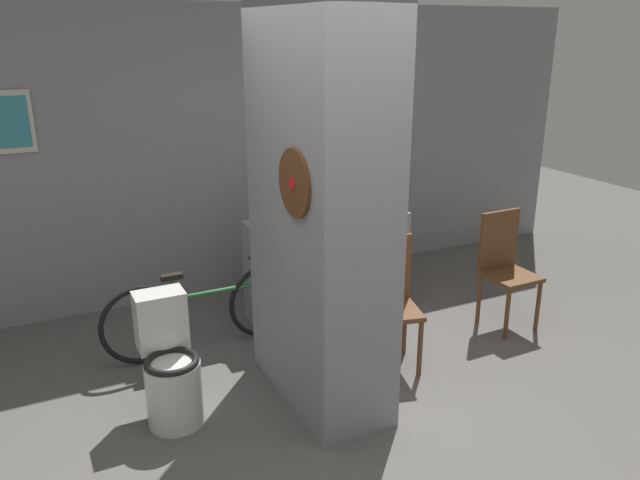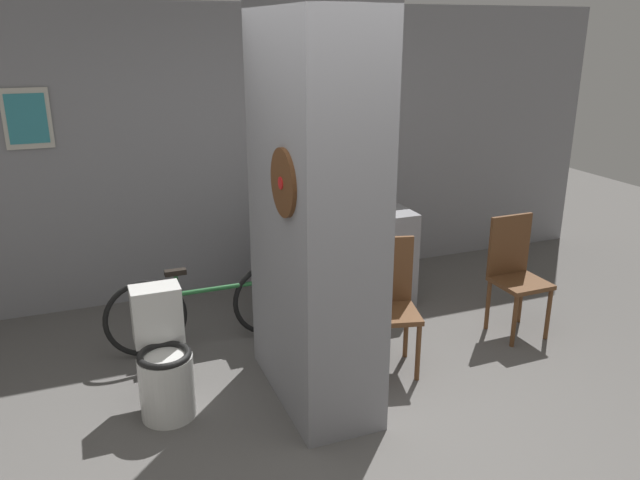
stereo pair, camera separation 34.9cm
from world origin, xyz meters
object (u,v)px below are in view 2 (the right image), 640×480
at_px(chair_near_pillar, 389,299).
at_px(bicycle, 211,307).
at_px(toilet, 164,363).
at_px(chair_by_doorway, 515,271).
at_px(bottle_tall, 328,208).

relative_size(chair_near_pillar, bicycle, 0.60).
relative_size(toilet, chair_by_doorway, 0.83).
height_order(chair_by_doorway, bicycle, chair_by_doorway).
bearing_deg(chair_near_pillar, bottle_tall, 108.86).
relative_size(chair_near_pillar, chair_by_doorway, 1.00).
height_order(toilet, bottle_tall, bottle_tall).
bearing_deg(toilet, bottle_tall, 32.50).
relative_size(bicycle, bottle_tall, 6.41).
bearing_deg(toilet, chair_near_pillar, -0.12).
distance_m(chair_near_pillar, bottle_tall, 1.07).
distance_m(chair_near_pillar, bicycle, 1.40).
xyz_separation_m(toilet, chair_near_pillar, (1.61, -0.00, 0.18)).
relative_size(chair_by_doorway, bicycle, 0.60).
bearing_deg(bottle_tall, chair_by_doorway, -33.45).
height_order(chair_near_pillar, chair_by_doorway, same).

